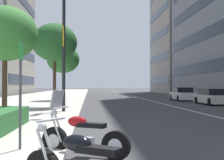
# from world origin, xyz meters

# --- Properties ---
(sidewalk_right_plaza) EXTENTS (160.00, 10.29, 0.15)m
(sidewalk_right_plaza) POSITION_xyz_m (30.00, 12.00, 0.07)
(sidewalk_right_plaza) COLOR #B2ADA3
(sidewalk_right_plaza) RESTS_ON ground
(lane_centre_stripe) EXTENTS (110.00, 0.16, 0.01)m
(lane_centre_stripe) POSITION_xyz_m (35.00, 0.00, 0.00)
(lane_centre_stripe) COLOR silver
(lane_centre_stripe) RESTS_ON ground
(motorcycle_nearest_camera) EXTENTS (1.10, 1.96, 1.47)m
(motorcycle_nearest_camera) POSITION_xyz_m (2.26, 6.50, 0.44)
(motorcycle_nearest_camera) COLOR black
(motorcycle_nearest_camera) RESTS_ON ground
(car_lead_in_lane) EXTENTS (4.23, 1.96, 1.30)m
(car_lead_in_lane) POSITION_xyz_m (19.86, -3.82, 0.62)
(car_lead_in_lane) COLOR beige
(car_lead_in_lane) RESTS_ON ground
(car_following_behind) EXTENTS (4.29, 1.89, 1.38)m
(car_following_behind) POSITION_xyz_m (26.65, -3.38, 0.64)
(car_following_behind) COLOR silver
(car_following_behind) RESTS_ON ground
(parking_sign_by_curb) EXTENTS (0.32, 0.06, 2.45)m
(parking_sign_by_curb) POSITION_xyz_m (2.48, 7.89, 1.63)
(parking_sign_by_curb) COLOR #47494C
(parking_sign_by_curb) RESTS_ON sidewalk_right_plaza
(street_lamp_with_banners) EXTENTS (1.26, 2.18, 9.40)m
(street_lamp_with_banners) POSITION_xyz_m (12.47, 7.50, 5.58)
(street_lamp_with_banners) COLOR #232326
(street_lamp_with_banners) RESTS_ON sidewalk_right_plaza
(street_tree_far_plaza) EXTENTS (2.75, 2.75, 4.81)m
(street_tree_far_plaza) POSITION_xyz_m (8.71, 9.94, 3.77)
(street_tree_far_plaza) COLOR #473323
(street_tree_far_plaza) RESTS_ON sidewalk_right_plaza
(street_tree_mid_sidewalk) EXTENTS (3.00, 3.00, 5.59)m
(street_tree_mid_sidewalk) POSITION_xyz_m (15.96, 8.67, 4.44)
(street_tree_mid_sidewalk) COLOR #473323
(street_tree_mid_sidewalk) RESTS_ON sidewalk_right_plaza
(street_tree_by_lamp_post) EXTENTS (3.16, 3.16, 5.33)m
(street_tree_by_lamp_post) POSITION_xyz_m (25.36, 8.92, 4.13)
(street_tree_by_lamp_post) COLOR #473323
(street_tree_by_lamp_post) RESTS_ON sidewalk_right_plaza
(office_tower_far_left_down_avenue) EXTENTS (18.94, 21.70, 34.49)m
(office_tower_far_left_down_avenue) POSITION_xyz_m (61.43, -19.66, 17.25)
(office_tower_far_left_down_avenue) COLOR gray
(office_tower_far_left_down_avenue) RESTS_ON ground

